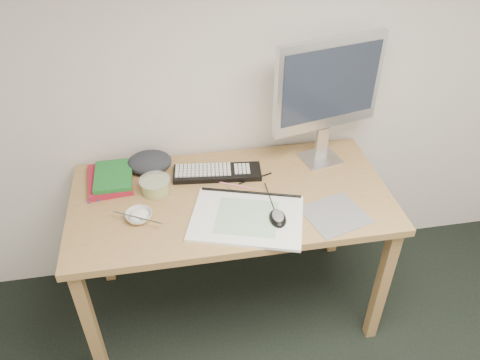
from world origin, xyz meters
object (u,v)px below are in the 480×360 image
at_px(desk, 231,209).
at_px(keyboard, 217,173).
at_px(monitor, 328,88).
at_px(rice_bowl, 139,216).
at_px(sketchpad, 247,218).

bearing_deg(desk, keyboard, 104.02).
relative_size(monitor, rice_bowl, 5.52).
distance_m(sketchpad, monitor, 0.68).
xyz_separation_m(desk, rice_bowl, (-0.40, -0.09, 0.10)).
relative_size(sketchpad, monitor, 0.75).
distance_m(keyboard, rice_bowl, 0.44).
distance_m(desk, monitor, 0.69).
bearing_deg(sketchpad, desk, 120.56).
distance_m(desk, keyboard, 0.19).
bearing_deg(rice_bowl, desk, 13.06).
xyz_separation_m(monitor, rice_bowl, (-0.87, -0.29, -0.36)).
height_order(desk, rice_bowl, rice_bowl).
xyz_separation_m(sketchpad, rice_bowl, (-0.44, 0.08, 0.01)).
relative_size(desk, sketchpad, 3.08).
bearing_deg(desk, sketchpad, -76.82).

